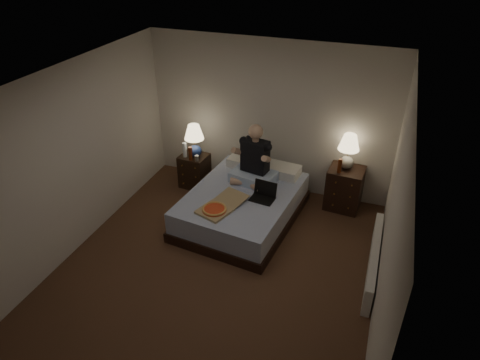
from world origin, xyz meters
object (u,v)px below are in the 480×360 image
at_px(water_bottle, 185,150).
at_px(soda_can, 197,158).
at_px(nightstand_right, 344,188).
at_px(pizza_box, 214,210).
at_px(nightstand_left, 195,171).
at_px(lamp_right, 348,152).
at_px(laptop, 262,193).
at_px(beer_bottle_right, 340,166).
at_px(bed, 242,206).
at_px(beer_bottle_left, 190,154).
at_px(radiator, 373,260).
at_px(lamp_left, 194,141).
at_px(person, 254,155).

xyz_separation_m(water_bottle, soda_can, (0.25, -0.07, -0.07)).
bearing_deg(nightstand_right, pizza_box, -133.18).
relative_size(nightstand_left, lamp_right, 1.03).
xyz_separation_m(lamp_right, laptop, (-1.03, -0.99, -0.36)).
bearing_deg(nightstand_right, laptop, -134.01).
bearing_deg(soda_can, beer_bottle_right, 5.62).
distance_m(bed, pizza_box, 0.69).
distance_m(water_bottle, beer_bottle_right, 2.51).
xyz_separation_m(bed, beer_bottle_left, (-1.08, 0.51, 0.45)).
relative_size(bed, radiator, 1.21).
bearing_deg(beer_bottle_right, water_bottle, -176.51).
bearing_deg(bed, lamp_right, 39.68).
distance_m(beer_bottle_left, laptop, 1.54).
xyz_separation_m(lamp_left, person, (1.12, -0.29, 0.09)).
height_order(lamp_right, radiator, lamp_right).
bearing_deg(nightstand_right, lamp_right, 129.54).
bearing_deg(person, beer_bottle_right, 27.18).
relative_size(beer_bottle_left, beer_bottle_right, 1.00).
xyz_separation_m(bed, pizza_box, (-0.19, -0.60, 0.28)).
height_order(beer_bottle_right, radiator, beer_bottle_right).
relative_size(nightstand_right, laptop, 2.02).
xyz_separation_m(nightstand_left, soda_can, (0.13, -0.15, 0.34)).
bearing_deg(nightstand_right, bed, -143.92).
relative_size(nightstand_left, pizza_box, 0.76).
distance_m(nightstand_left, beer_bottle_left, 0.43).
relative_size(lamp_left, soda_can, 5.60).
bearing_deg(water_bottle, lamp_right, 7.27).
xyz_separation_m(beer_bottle_left, beer_bottle_right, (2.37, 0.22, 0.11)).
xyz_separation_m(lamp_left, pizza_box, (0.87, -1.26, -0.33)).
relative_size(soda_can, beer_bottle_left, 0.43).
height_order(beer_bottle_left, pizza_box, beer_bottle_left).
bearing_deg(lamp_left, laptop, -27.78).
distance_m(beer_bottle_left, beer_bottle_right, 2.39).
relative_size(bed, beer_bottle_left, 8.43).
bearing_deg(water_bottle, lamp_left, 28.04).
xyz_separation_m(bed, water_bottle, (-1.22, 0.58, 0.46)).
relative_size(bed, lamp_left, 3.46).
xyz_separation_m(laptop, radiator, (1.65, -0.44, -0.40)).
xyz_separation_m(lamp_left, soda_can, (0.10, -0.15, -0.23)).
distance_m(laptop, pizza_box, 0.75).
bearing_deg(pizza_box, laptop, 62.71).
xyz_separation_m(nightstand_left, pizza_box, (0.90, -1.26, 0.24)).
height_order(water_bottle, beer_bottle_left, water_bottle).
height_order(lamp_right, laptop, lamp_right).
height_order(nightstand_left, water_bottle, water_bottle).
bearing_deg(laptop, person, 128.61).
distance_m(nightstand_left, radiator, 3.30).
xyz_separation_m(bed, nightstand_left, (-1.10, 0.66, 0.05)).
bearing_deg(pizza_box, beer_bottle_right, 60.25).
relative_size(nightstand_left, radiator, 0.36).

